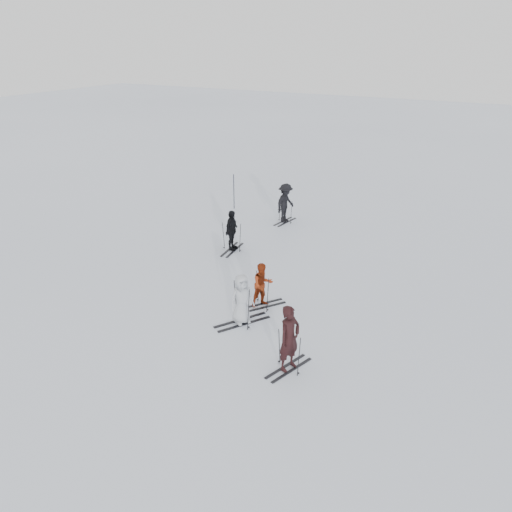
{
  "coord_description": "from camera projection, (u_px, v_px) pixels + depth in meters",
  "views": [
    {
      "loc": [
        7.68,
        -13.15,
        8.17
      ],
      "look_at": [
        0.0,
        1.0,
        1.0
      ],
      "focal_mm": 35.0,
      "sensor_mm": 36.0,
      "label": 1
    }
  ],
  "objects": [
    {
      "name": "skis_near_dark",
      "position": [
        289.0,
        351.0,
        13.09
      ],
      "size": [
        1.75,
        1.27,
        1.15
      ],
      "primitive_type": null,
      "rotation": [
        0.0,
        0.0,
        1.26
      ],
      "color": "black",
      "rests_on": "ground"
    },
    {
      "name": "skier_red",
      "position": [
        263.0,
        286.0,
        16.09
      ],
      "size": [
        0.88,
        0.92,
        1.5
      ],
      "primitive_type": "imported",
      "rotation": [
        0.0,
        0.0,
        0.96
      ],
      "color": "maroon",
      "rests_on": "ground"
    },
    {
      "name": "skier_near_dark",
      "position": [
        289.0,
        339.0,
        12.94
      ],
      "size": [
        0.63,
        0.78,
        1.86
      ],
      "primitive_type": "imported",
      "rotation": [
        0.0,
        0.0,
        1.26
      ],
      "color": "black",
      "rests_on": "ground"
    },
    {
      "name": "skier_uphill_left",
      "position": [
        232.0,
        231.0,
        20.31
      ],
      "size": [
        0.52,
        1.03,
        1.68
      ],
      "primitive_type": "imported",
      "rotation": [
        0.0,
        0.0,
        1.69
      ],
      "color": "black",
      "rests_on": "ground"
    },
    {
      "name": "skis_uphill_left",
      "position": [
        232.0,
        236.0,
        20.41
      ],
      "size": [
        1.76,
        1.07,
        1.22
      ],
      "primitive_type": null,
      "rotation": [
        0.0,
        0.0,
        1.69
      ],
      "color": "black",
      "rests_on": "ground"
    },
    {
      "name": "skis_uphill_far",
      "position": [
        285.0,
        211.0,
        23.51
      ],
      "size": [
        1.64,
        1.03,
        1.12
      ],
      "primitive_type": null,
      "rotation": [
        0.0,
        0.0,
        1.42
      ],
      "color": "black",
      "rests_on": "ground"
    },
    {
      "name": "ground",
      "position": [
        242.0,
        293.0,
        17.23
      ],
      "size": [
        120.0,
        120.0,
        0.0
      ],
      "primitive_type": "plane",
      "color": "silver",
      "rests_on": "ground"
    },
    {
      "name": "skier_uphill_far",
      "position": [
        285.0,
        203.0,
        23.36
      ],
      "size": [
        0.85,
        1.28,
        1.84
      ],
      "primitive_type": "imported",
      "rotation": [
        0.0,
        0.0,
        1.42
      ],
      "color": "black",
      "rests_on": "ground"
    },
    {
      "name": "piste_marker",
      "position": [
        234.0,
        192.0,
        25.23
      ],
      "size": [
        0.05,
        0.05,
        1.78
      ],
      "primitive_type": "cylinder",
      "rotation": [
        0.0,
        0.0,
        -0.2
      ],
      "color": "black",
      "rests_on": "ground"
    },
    {
      "name": "skis_red",
      "position": [
        263.0,
        290.0,
        16.15
      ],
      "size": [
        1.83,
        1.65,
        1.19
      ],
      "primitive_type": null,
      "rotation": [
        0.0,
        0.0,
        0.96
      ],
      "color": "black",
      "rests_on": "ground"
    },
    {
      "name": "skier_grey",
      "position": [
        242.0,
        300.0,
        15.13
      ],
      "size": [
        0.84,
        0.93,
        1.6
      ],
      "primitive_type": "imported",
      "rotation": [
        0.0,
        0.0,
        1.01
      ],
      "color": "#AFB4BA",
      "rests_on": "ground"
    },
    {
      "name": "skis_grey",
      "position": [
        242.0,
        303.0,
        15.18
      ],
      "size": [
        2.09,
        1.81,
        1.35
      ],
      "primitive_type": null,
      "rotation": [
        0.0,
        0.0,
        1.01
      ],
      "color": "black",
      "rests_on": "ground"
    }
  ]
}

